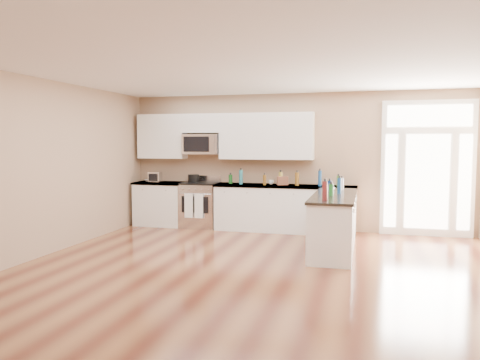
{
  "coord_description": "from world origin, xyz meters",
  "views": [
    {
      "loc": [
        1.42,
        -5.59,
        1.81
      ],
      "look_at": [
        -0.63,
        2.0,
        1.17
      ],
      "focal_mm": 35.0,
      "sensor_mm": 36.0,
      "label": 1
    }
  ],
  "objects_px": {
    "stockpot": "(194,178)",
    "toaster_oven": "(155,177)",
    "kitchen_range": "(200,205)",
    "peninsula_cabinet": "(334,225)"
  },
  "relations": [
    {
      "from": "stockpot",
      "to": "toaster_oven",
      "type": "relative_size",
      "value": 0.94
    },
    {
      "from": "kitchen_range",
      "to": "stockpot",
      "type": "bearing_deg",
      "value": 172.4
    },
    {
      "from": "peninsula_cabinet",
      "to": "toaster_oven",
      "type": "height_order",
      "value": "toaster_oven"
    },
    {
      "from": "peninsula_cabinet",
      "to": "kitchen_range",
      "type": "xyz_separation_m",
      "value": [
        -2.89,
        1.45,
        0.05
      ]
    },
    {
      "from": "peninsula_cabinet",
      "to": "kitchen_range",
      "type": "height_order",
      "value": "kitchen_range"
    },
    {
      "from": "toaster_oven",
      "to": "kitchen_range",
      "type": "bearing_deg",
      "value": -2.12
    },
    {
      "from": "stockpot",
      "to": "toaster_oven",
      "type": "xyz_separation_m",
      "value": [
        -0.87,
        -0.04,
        0.01
      ]
    },
    {
      "from": "peninsula_cabinet",
      "to": "stockpot",
      "type": "relative_size",
      "value": 9.77
    },
    {
      "from": "kitchen_range",
      "to": "stockpot",
      "type": "distance_m",
      "value": 0.58
    },
    {
      "from": "kitchen_range",
      "to": "stockpot",
      "type": "relative_size",
      "value": 4.55
    }
  ]
}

